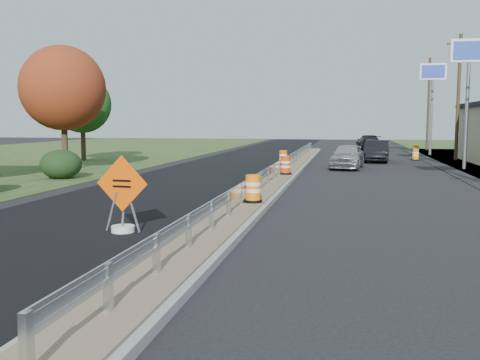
% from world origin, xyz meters
% --- Properties ---
extents(ground, '(140.00, 140.00, 0.00)m').
position_xyz_m(ground, '(0.00, 0.00, 0.00)').
color(ground, black).
rests_on(ground, ground).
extents(milled_overlay, '(7.20, 120.00, 0.01)m').
position_xyz_m(milled_overlay, '(-4.40, 10.00, 0.01)').
color(milled_overlay, black).
rests_on(milled_overlay, ground).
extents(median, '(1.60, 55.00, 0.23)m').
position_xyz_m(median, '(0.00, 8.00, 0.11)').
color(median, gray).
rests_on(median, ground).
extents(guardrail, '(0.10, 46.15, 0.72)m').
position_xyz_m(guardrail, '(0.00, 9.00, 0.73)').
color(guardrail, silver).
rests_on(guardrail, median).
extents(pylon_sign_mid, '(2.20, 0.30, 7.90)m').
position_xyz_m(pylon_sign_mid, '(10.50, 16.00, 6.48)').
color(pylon_sign_mid, slate).
rests_on(pylon_sign_mid, ground).
extents(pylon_sign_north, '(2.20, 0.30, 7.90)m').
position_xyz_m(pylon_sign_north, '(10.50, 30.00, 6.48)').
color(pylon_sign_north, slate).
rests_on(pylon_sign_north, ground).
extents(utility_pole_nmid, '(1.90, 0.26, 9.40)m').
position_xyz_m(utility_pole_nmid, '(11.50, 24.00, 4.93)').
color(utility_pole_nmid, '#473523').
rests_on(utility_pole_nmid, ground).
extents(utility_pole_north, '(1.90, 0.26, 9.40)m').
position_xyz_m(utility_pole_north, '(11.50, 39.00, 4.93)').
color(utility_pole_north, '#473523').
rests_on(utility_pole_north, ground).
extents(hedge_north, '(2.09, 2.09, 1.52)m').
position_xyz_m(hedge_north, '(-11.00, 6.00, 0.76)').
color(hedge_north, black).
rests_on(hedge_north, ground).
extents(tree_near_red, '(4.95, 4.95, 7.35)m').
position_xyz_m(tree_near_red, '(-13.00, 10.00, 4.86)').
color(tree_near_red, '#473523').
rests_on(tree_near_red, ground).
extents(tree_near_back, '(4.29, 4.29, 6.37)m').
position_xyz_m(tree_near_back, '(-16.00, 18.00, 4.21)').
color(tree_near_back, '#473523').
rests_on(tree_near_back, ground).
extents(caution_sign, '(1.49, 0.62, 2.06)m').
position_xyz_m(caution_sign, '(-2.47, -5.82, 0.52)').
color(caution_sign, white).
rests_on(caution_sign, ground).
extents(barrel_median_near, '(0.63, 0.63, 0.92)m').
position_xyz_m(barrel_median_near, '(0.27, -1.37, 0.67)').
color(barrel_median_near, black).
rests_on(barrel_median_near, median).
extents(barrel_median_mid, '(0.63, 0.63, 0.93)m').
position_xyz_m(barrel_median_mid, '(0.28, 8.38, 0.68)').
color(barrel_median_mid, black).
rests_on(barrel_median_mid, median).
extents(barrel_median_far, '(0.61, 0.61, 0.90)m').
position_xyz_m(barrel_median_far, '(-0.55, 14.45, 0.66)').
color(barrel_median_far, black).
rests_on(barrel_median_far, median).
extents(barrel_shoulder_mid, '(0.59, 0.59, 0.86)m').
position_xyz_m(barrel_shoulder_mid, '(8.49, 23.29, 0.41)').
color(barrel_shoulder_mid, black).
rests_on(barrel_shoulder_mid, ground).
extents(barrel_shoulder_far, '(0.63, 0.63, 0.92)m').
position_xyz_m(barrel_shoulder_far, '(9.20, 29.23, 0.44)').
color(barrel_shoulder_far, black).
rests_on(barrel_shoulder_far, ground).
extents(car_silver, '(2.36, 4.79, 1.57)m').
position_xyz_m(car_silver, '(3.41, 15.10, 0.79)').
color(car_silver, '#B8B7BC').
rests_on(car_silver, ground).
extents(car_dark_mid, '(2.09, 4.88, 1.57)m').
position_xyz_m(car_dark_mid, '(5.52, 21.27, 0.78)').
color(car_dark_mid, black).
rests_on(car_dark_mid, ground).
extents(car_dark_far, '(2.52, 5.50, 1.56)m').
position_xyz_m(car_dark_far, '(5.58, 37.81, 0.78)').
color(car_dark_far, black).
rests_on(car_dark_far, ground).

